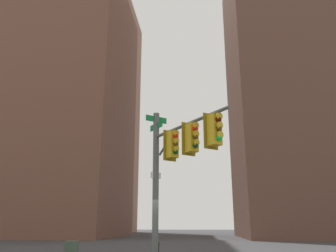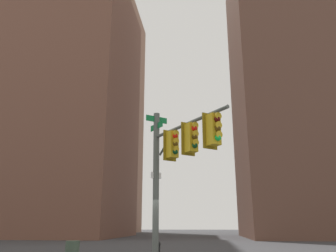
{
  "view_description": "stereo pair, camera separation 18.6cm",
  "coord_description": "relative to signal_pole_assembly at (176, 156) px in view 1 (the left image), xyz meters",
  "views": [
    {
      "loc": [
        -2.17,
        13.65,
        1.58
      ],
      "look_at": [
        -0.93,
        1.17,
        5.25
      ],
      "focal_mm": 36.13,
      "sensor_mm": 36.0,
      "label": 1
    },
    {
      "loc": [
        -2.35,
        13.63,
        1.58
      ],
      "look_at": [
        -0.93,
        1.17,
        5.25
      ],
      "focal_mm": 36.13,
      "sensor_mm": 36.0,
      "label": 2
    }
  ],
  "objects": [
    {
      "name": "signal_pole_assembly",
      "position": [
        0.0,
        0.0,
        0.0
      ],
      "size": [
        3.12,
        3.85,
        6.01
      ],
      "rotation": [
        0.0,
        0.0,
        2.23
      ],
      "color": "#4C514C",
      "rests_on": "ground_plane"
    },
    {
      "name": "fire_hydrant",
      "position": [
        1.18,
        -3.73,
        -3.5
      ],
      "size": [
        0.34,
        0.26,
        0.87
      ],
      "color": "black",
      "rests_on": "ground_plane"
    },
    {
      "name": "building_brick_nearside",
      "position": [
        -16.48,
        -33.49,
        16.71
      ],
      "size": [
        21.63,
        18.57,
        41.35
      ],
      "primitive_type": "cube",
      "color": "brown",
      "rests_on": "ground_plane"
    },
    {
      "name": "building_brick_midblock",
      "position": [
        20.86,
        -32.67,
        14.05
      ],
      "size": [
        21.61,
        18.56,
        36.04
      ],
      "primitive_type": "cube",
      "color": "brown",
      "rests_on": "ground_plane"
    },
    {
      "name": "building_glass_tower",
      "position": [
        36.47,
        -42.06,
        31.13
      ],
      "size": [
        33.83,
        27.16,
        70.2
      ],
      "primitive_type": "cube",
      "color": "#9EC6C1",
      "rests_on": "ground_plane"
    },
    {
      "name": "building_brick_farside",
      "position": [
        23.67,
        -56.03,
        20.73
      ],
      "size": [
        20.29,
        16.73,
        49.39
      ],
      "primitive_type": "cube",
      "color": "#845B47",
      "rests_on": "ground_plane"
    }
  ]
}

